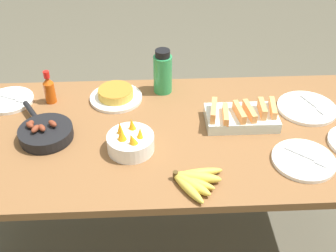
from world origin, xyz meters
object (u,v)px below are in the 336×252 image
banana_bunch (194,180)px  empty_plate_far_left (304,160)px  fruit_bowl_mango (130,142)px  water_bottle (163,72)px  empty_plate_near_front (307,108)px  frittata_plate_center (116,95)px  empty_plate_mid_edge (9,100)px  hot_sauce_bottle (49,89)px  skillet (45,132)px  melon_tray (241,116)px

banana_bunch → empty_plate_far_left: bearing=12.9°
fruit_bowl_mango → water_bottle: bearing=71.3°
fruit_bowl_mango → water_bottle: 0.46m
banana_bunch → fruit_bowl_mango: (-0.23, 0.21, 0.02)m
empty_plate_near_front → water_bottle: size_ratio=1.22×
water_bottle → frittata_plate_center: bearing=-164.1°
empty_plate_mid_edge → fruit_bowl_mango: fruit_bowl_mango is taller
empty_plate_near_front → fruit_bowl_mango: size_ratio=1.41×
empty_plate_far_left → empty_plate_mid_edge: same height
banana_bunch → empty_plate_near_front: 0.72m
frittata_plate_center → empty_plate_mid_edge: bearing=179.7°
empty_plate_near_front → fruit_bowl_mango: bearing=-163.1°
empty_plate_near_front → empty_plate_far_left: size_ratio=1.08×
empty_plate_far_left → water_bottle: size_ratio=1.13×
empty_plate_far_left → hot_sauce_bottle: size_ratio=1.52×
fruit_bowl_mango → water_bottle: water_bottle is taller
frittata_plate_center → empty_plate_far_left: size_ratio=0.99×
banana_bunch → water_bottle: bearing=97.9°
empty_plate_mid_edge → water_bottle: size_ratio=1.02×
water_bottle → hot_sauce_bottle: bearing=-172.5°
water_bottle → skillet: bearing=-145.9°
melon_tray → empty_plate_mid_edge: melon_tray is taller
skillet → water_bottle: 0.61m
empty_plate_far_left → empty_plate_mid_edge: bearing=159.1°
banana_bunch → empty_plate_mid_edge: banana_bunch is taller
empty_plate_far_left → hot_sauce_bottle: (-1.05, 0.47, 0.06)m
frittata_plate_center → empty_plate_mid_edge: 0.50m
empty_plate_near_front → empty_plate_far_left: 0.37m
banana_bunch → hot_sauce_bottle: (-0.61, 0.57, 0.05)m
skillet → empty_plate_near_front: size_ratio=1.24×
melon_tray → skillet: size_ratio=0.94×
melon_tray → hot_sauce_bottle: bearing=166.4°
empty_plate_near_front → banana_bunch: bearing=-141.4°
melon_tray → water_bottle: water_bottle is taller
skillet → empty_plate_mid_edge: skillet is taller
hot_sauce_bottle → empty_plate_near_front: bearing=-5.9°
skillet → frittata_plate_center: 0.39m
fruit_bowl_mango → hot_sauce_bottle: 0.53m
empty_plate_far_left → empty_plate_mid_edge: size_ratio=1.11×
water_bottle → fruit_bowl_mango: bearing=-108.7°
water_bottle → empty_plate_mid_edge: bearing=-175.2°
banana_bunch → empty_plate_mid_edge: 1.00m
empty_plate_far_left → hot_sauce_bottle: hot_sauce_bottle is taller
melon_tray → fruit_bowl_mango: (-0.48, -0.16, 0.01)m
empty_plate_near_front → hot_sauce_bottle: (-1.18, 0.12, 0.06)m
banana_bunch → frittata_plate_center: frittata_plate_center is taller
melon_tray → empty_plate_far_left: bearing=-53.0°
skillet → hot_sauce_bottle: 0.28m
melon_tray → hot_sauce_bottle: size_ratio=1.90×
banana_bunch → water_bottle: 0.65m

